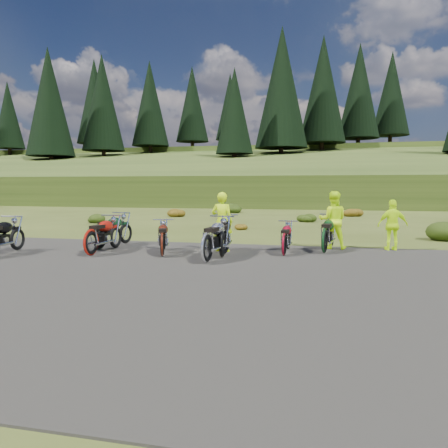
# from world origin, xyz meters

# --- Properties ---
(ground) EXTENTS (300.00, 300.00, 0.00)m
(ground) POSITION_xyz_m (0.00, 0.00, 0.00)
(ground) COLOR #394617
(ground) RESTS_ON ground
(gravel_pad) EXTENTS (20.00, 12.00, 0.04)m
(gravel_pad) POSITION_xyz_m (0.00, -2.00, 0.00)
(gravel_pad) COLOR black
(gravel_pad) RESTS_ON ground
(hill_slope) EXTENTS (300.00, 45.97, 9.37)m
(hill_slope) POSITION_xyz_m (0.00, 50.00, 0.00)
(hill_slope) COLOR #2E4416
(hill_slope) RESTS_ON ground
(hill_plateau) EXTENTS (300.00, 90.00, 9.17)m
(hill_plateau) POSITION_xyz_m (0.00, 110.00, 0.00)
(hill_plateau) COLOR #2E4416
(hill_plateau) RESTS_ON ground
(conifer_13) EXTENTS (5.72, 5.72, 15.00)m
(conifer_13) POSITION_xyz_m (-57.00, 64.00, 15.86)
(conifer_13) COLOR black
(conifer_13) RESTS_ON ground
(conifer_14) EXTENTS (5.28, 5.28, 14.00)m
(conifer_14) POSITION_xyz_m (-51.00, 70.00, 16.55)
(conifer_14) COLOR black
(conifer_14) RESTS_ON ground
(conifer_15) EXTENTS (7.92, 7.92, 20.00)m
(conifer_15) POSITION_xyz_m (-45.00, 76.00, 20.16)
(conifer_15) COLOR black
(conifer_15) RESTS_ON ground
(conifer_16) EXTENTS (7.48, 7.48, 19.00)m
(conifer_16) POSITION_xyz_m (-39.00, 51.00, 15.28)
(conifer_16) COLOR black
(conifer_16) RESTS_ON ground
(conifer_17) EXTENTS (7.04, 7.04, 18.00)m
(conifer_17) POSITION_xyz_m (-33.00, 57.00, 15.97)
(conifer_17) COLOR black
(conifer_17) RESTS_ON ground
(conifer_18) EXTENTS (6.60, 6.60, 17.00)m
(conifer_18) POSITION_xyz_m (-27.00, 63.00, 16.66)
(conifer_18) COLOR black
(conifer_18) RESTS_ON ground
(conifer_19) EXTENTS (6.16, 6.16, 16.00)m
(conifer_19) POSITION_xyz_m (-21.00, 69.00, 17.36)
(conifer_19) COLOR black
(conifer_19) RESTS_ON ground
(conifer_20) EXTENTS (5.72, 5.72, 15.00)m
(conifer_20) POSITION_xyz_m (-15.00, 75.00, 17.65)
(conifer_20) COLOR black
(conifer_20) RESTS_ON ground
(conifer_21) EXTENTS (5.28, 5.28, 14.00)m
(conifer_21) POSITION_xyz_m (-9.00, 50.00, 12.56)
(conifer_21) COLOR black
(conifer_21) RESTS_ON ground
(conifer_22) EXTENTS (7.92, 7.92, 20.00)m
(conifer_22) POSITION_xyz_m (-3.00, 56.00, 16.77)
(conifer_22) COLOR black
(conifer_22) RESTS_ON ground
(conifer_23) EXTENTS (7.48, 7.48, 19.00)m
(conifer_23) POSITION_xyz_m (3.00, 62.00, 17.47)
(conifer_23) COLOR black
(conifer_23) RESTS_ON ground
(conifer_24) EXTENTS (7.04, 7.04, 18.00)m
(conifer_24) POSITION_xyz_m (9.00, 68.00, 18.16)
(conifer_24) COLOR black
(conifer_24) RESTS_ON ground
(conifer_25) EXTENTS (6.60, 6.60, 17.00)m
(conifer_25) POSITION_xyz_m (15.00, 74.00, 18.66)
(conifer_25) COLOR black
(conifer_25) RESTS_ON ground
(shrub_1) EXTENTS (1.03, 1.03, 0.61)m
(shrub_1) POSITION_xyz_m (-9.10, 11.30, 0.31)
(shrub_1) COLOR black
(shrub_1) RESTS_ON ground
(shrub_2) EXTENTS (1.30, 1.30, 0.77)m
(shrub_2) POSITION_xyz_m (-6.20, 16.60, 0.38)
(shrub_2) COLOR #64380C
(shrub_2) RESTS_ON ground
(shrub_3) EXTENTS (1.56, 1.56, 0.92)m
(shrub_3) POSITION_xyz_m (-3.30, 21.90, 0.46)
(shrub_3) COLOR black
(shrub_3) RESTS_ON ground
(shrub_4) EXTENTS (0.77, 0.77, 0.45)m
(shrub_4) POSITION_xyz_m (-0.40, 9.20, 0.23)
(shrub_4) COLOR #64380C
(shrub_4) RESTS_ON ground
(shrub_5) EXTENTS (1.03, 1.03, 0.61)m
(shrub_5) POSITION_xyz_m (2.50, 14.50, 0.31)
(shrub_5) COLOR black
(shrub_5) RESTS_ON ground
(shrub_6) EXTENTS (1.30, 1.30, 0.77)m
(shrub_6) POSITION_xyz_m (5.40, 19.80, 0.38)
(shrub_6) COLOR #64380C
(shrub_6) RESTS_ON ground
(motorcycle_1) EXTENTS (0.80, 2.24, 1.16)m
(motorcycle_1) POSITION_xyz_m (-3.19, 0.50, 0.00)
(motorcycle_1) COLOR #A0150B
(motorcycle_1) RESTS_ON ground
(motorcycle_2) EXTENTS (1.09, 2.33, 1.17)m
(motorcycle_2) POSITION_xyz_m (-3.57, 1.63, 0.00)
(motorcycle_2) COLOR black
(motorcycle_2) RESTS_ON ground
(motorcycle_3) EXTENTS (0.98, 2.38, 1.22)m
(motorcycle_3) POSITION_xyz_m (0.48, 0.07, 0.00)
(motorcycle_3) COLOR #B7B6BB
(motorcycle_3) RESTS_ON ground
(motorcycle_4) EXTENTS (1.26, 2.09, 1.04)m
(motorcycle_4) POSITION_xyz_m (-1.07, 0.81, 0.00)
(motorcycle_4) COLOR #4A180C
(motorcycle_4) RESTS_ON ground
(motorcycle_5) EXTENTS (1.06, 2.37, 1.20)m
(motorcycle_5) POSITION_xyz_m (0.68, 1.00, 0.00)
(motorcycle_5) COLOR black
(motorcycle_5) RESTS_ON ground
(motorcycle_6) EXTENTS (0.67, 1.89, 0.98)m
(motorcycle_6) POSITION_xyz_m (2.39, 1.75, 0.00)
(motorcycle_6) COLOR maroon
(motorcycle_6) RESTS_ON ground
(motorcycle_7) EXTENTS (1.06, 2.30, 1.16)m
(motorcycle_7) POSITION_xyz_m (3.56, 2.50, 0.00)
(motorcycle_7) COLOR #0E3415
(motorcycle_7) RESTS_ON ground
(person_middle) EXTENTS (0.71, 0.49, 1.87)m
(person_middle) POSITION_xyz_m (0.40, 2.19, 0.94)
(person_middle) COLOR #B8E40C
(person_middle) RESTS_ON ground
(person_right_a) EXTENTS (0.92, 0.72, 1.88)m
(person_right_a) POSITION_xyz_m (3.81, 3.58, 0.94)
(person_right_a) COLOR #B8E40C
(person_right_a) RESTS_ON ground
(person_right_b) EXTENTS (1.01, 0.58, 1.63)m
(person_right_b) POSITION_xyz_m (5.67, 3.64, 0.81)
(person_right_b) COLOR #B8E40C
(person_right_b) RESTS_ON ground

